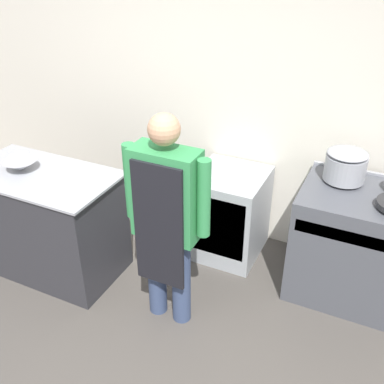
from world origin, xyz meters
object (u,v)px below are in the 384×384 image
(person_cook, at_px, (166,213))
(mixing_bowl, at_px, (21,165))
(stove, at_px, (359,245))
(stock_pot, at_px, (346,165))
(fridge_unit, at_px, (229,213))

(person_cook, bearing_deg, mixing_bowl, 176.68)
(person_cook, bearing_deg, stove, 35.87)
(stock_pot, bearing_deg, mixing_bowl, -158.48)
(person_cook, height_order, stock_pot, person_cook)
(fridge_unit, bearing_deg, person_cook, -96.04)
(fridge_unit, height_order, person_cook, person_cook)
(person_cook, height_order, mixing_bowl, person_cook)
(stove, relative_size, stock_pot, 3.13)
(mixing_bowl, height_order, stock_pot, stock_pot)
(stove, xyz_separation_m, stock_pot, (-0.22, 0.13, 0.60))
(fridge_unit, bearing_deg, stove, -3.90)
(fridge_unit, relative_size, person_cook, 0.48)
(mixing_bowl, distance_m, stock_pot, 2.57)
(person_cook, xyz_separation_m, mixing_bowl, (-1.38, 0.08, 0.03))
(stove, height_order, fridge_unit, stove)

